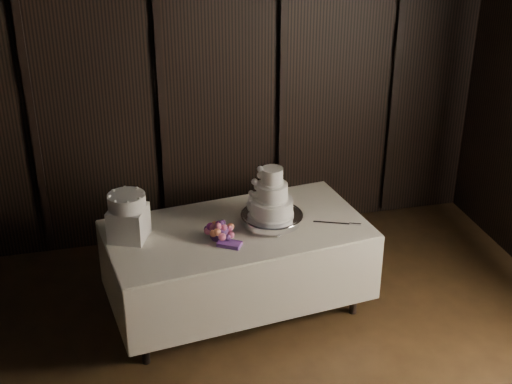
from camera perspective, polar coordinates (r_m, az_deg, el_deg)
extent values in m
cube|color=black|center=(6.35, -7.68, 8.38)|extent=(6.04, 0.04, 3.04)
cube|color=#EFE7CE|center=(5.48, -1.53, -2.93)|extent=(2.10, 1.27, 0.01)
cube|color=white|center=(5.68, -1.48, -6.45)|extent=(1.93, 1.14, 0.71)
cylinder|color=silver|center=(5.50, 1.27, -2.22)|extent=(0.54, 0.54, 0.09)
cylinder|color=white|center=(5.44, 1.28, -1.21)|extent=(0.32, 0.32, 0.13)
cylinder|color=white|center=(5.38, 1.29, 0.02)|extent=(0.24, 0.24, 0.13)
cylinder|color=white|center=(5.33, 1.31, 1.27)|extent=(0.16, 0.16, 0.13)
cube|color=white|center=(5.36, -10.15, -2.47)|extent=(0.34, 0.34, 0.25)
cylinder|color=white|center=(5.28, -10.31, -0.75)|extent=(0.31, 0.31, 0.11)
cube|color=silver|center=(5.56, 6.03, -2.47)|extent=(0.35, 0.16, 0.01)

